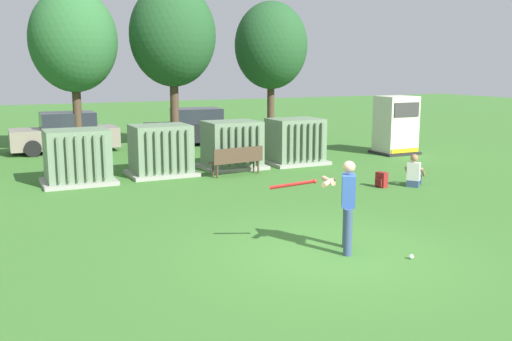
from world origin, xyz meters
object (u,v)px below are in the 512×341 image
object	(u,v)px
transformer_mid_west	(161,151)
batter	(345,201)
park_bench	(237,159)
transformer_mid_east	(232,145)
backpack	(381,180)
parked_car_left_of_center	(194,128)
parked_car_leftmost	(66,134)
sports_ball	(411,257)
seated_spectator	(414,174)
transformer_west	(77,157)
generator_enclosure	(396,125)
transformer_east	(295,142)

from	to	relation	value
transformer_mid_west	batter	bearing A→B (deg)	-84.34
park_bench	transformer_mid_east	bearing A→B (deg)	73.38
backpack	parked_car_left_of_center	size ratio (longest dim) A/B	0.10
batter	parked_car_leftmost	distance (m)	15.99
park_bench	sports_ball	bearing A→B (deg)	-92.77
park_bench	seated_spectator	size ratio (longest dim) A/B	1.90
parked_car_left_of_center	backpack	bearing A→B (deg)	-80.94
transformer_west	generator_enclosure	distance (m)	12.44
transformer_east	sports_ball	xyz separation A→B (m)	(-3.25, -10.05, -0.74)
backpack	parked_car_leftmost	distance (m)	13.43
seated_spectator	parked_car_left_of_center	distance (m)	11.73
transformer_mid_west	parked_car_leftmost	xyz separation A→B (m)	(-2.06, 6.66, -0.04)
batter	seated_spectator	world-z (taller)	batter
batter	park_bench	bearing A→B (deg)	80.86
transformer_east	parked_car_leftmost	size ratio (longest dim) A/B	0.50
transformer_west	parked_car_leftmost	distance (m)	6.94
parked_car_leftmost	backpack	bearing A→B (deg)	-57.19
generator_enclosure	parked_car_left_of_center	bearing A→B (deg)	136.27
generator_enclosure	seated_spectator	world-z (taller)	generator_enclosure
parked_car_leftmost	seated_spectator	bearing A→B (deg)	-54.62
batter	backpack	world-z (taller)	batter
transformer_mid_east	parked_car_leftmost	size ratio (longest dim) A/B	0.50
transformer_mid_east	seated_spectator	size ratio (longest dim) A/B	2.18
batter	transformer_mid_east	bearing A→B (deg)	79.77
park_bench	batter	bearing A→B (deg)	-99.14
parked_car_leftmost	parked_car_left_of_center	world-z (taller)	same
transformer_west	transformer_mid_west	bearing A→B (deg)	5.52
transformer_mid_west	seated_spectator	world-z (taller)	transformer_mid_west
backpack	sports_ball	bearing A→B (deg)	-122.91
seated_spectator	transformer_west	bearing A→B (deg)	152.08
sports_ball	park_bench	bearing A→B (deg)	87.23
transformer_east	backpack	world-z (taller)	transformer_east
park_bench	backpack	bearing A→B (deg)	-48.78
generator_enclosure	sports_ball	xyz separation A→B (m)	(-8.04, -10.40, -1.09)
generator_enclosure	parked_car_leftmost	distance (m)	13.39
transformer_mid_west	sports_ball	size ratio (longest dim) A/B	23.33
park_bench	backpack	size ratio (longest dim) A/B	4.17
park_bench	seated_spectator	world-z (taller)	seated_spectator
transformer_west	sports_ball	distance (m)	10.68
transformer_east	generator_enclosure	distance (m)	4.82
transformer_west	backpack	world-z (taller)	transformer_west
generator_enclosure	seated_spectator	size ratio (longest dim) A/B	2.39
parked_car_leftmost	transformer_mid_east	bearing A→B (deg)	-54.54
batter	parked_car_left_of_center	bearing A→B (deg)	80.71
park_bench	batter	world-z (taller)	batter
generator_enclosure	park_bench	size ratio (longest dim) A/B	1.25
transformer_east	backpack	size ratio (longest dim) A/B	4.77
transformer_east	parked_car_leftmost	world-z (taller)	same
transformer_mid_west	seated_spectator	bearing A→B (deg)	-38.58
transformer_west	transformer_mid_east	distance (m)	5.21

